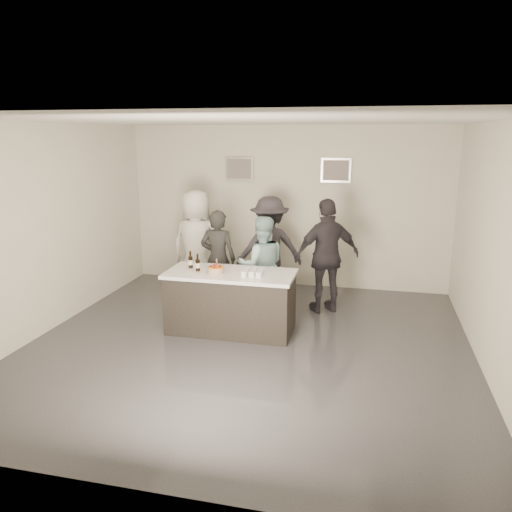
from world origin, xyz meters
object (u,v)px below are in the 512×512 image
person_guest_right (327,256)px  person_main_black (218,259)px  cake (216,270)px  person_guest_back (269,248)px  beer_bottle_a (190,259)px  beer_bottle_b (198,262)px  person_main_blue (262,266)px  person_guest_left (197,245)px  bar_counter (231,302)px

person_guest_right → person_main_black: bearing=-22.0°
cake → person_guest_back: person_guest_back is taller
cake → person_guest_back: bearing=75.7°
beer_bottle_a → person_main_black: (0.14, 0.90, -0.21)m
person_main_black → person_guest_right: size_ratio=0.89×
beer_bottle_b → person_guest_right: (1.76, 1.23, -0.10)m
cake → person_guest_right: size_ratio=0.13×
person_main_blue → person_guest_back: person_guest_back is taller
beer_bottle_a → person_guest_left: person_guest_left is taller
cake → person_main_blue: bearing=62.8°
cake → beer_bottle_a: (-0.44, 0.16, 0.09)m
person_guest_right → person_guest_back: size_ratio=1.03×
person_guest_right → person_guest_back: 1.14m
cake → person_guest_back: (0.43, 1.71, -0.04)m
beer_bottle_a → person_guest_right: size_ratio=0.14×
person_main_blue → person_guest_right: (1.00, 0.33, 0.13)m
bar_counter → beer_bottle_a: 0.87m
person_main_blue → person_guest_right: person_guest_right is taller
beer_bottle_a → beer_bottle_b: 0.22m
person_guest_right → person_guest_back: bearing=-51.8°
beer_bottle_b → person_main_black: person_main_black is taller
beer_bottle_b → person_guest_left: 1.48m
cake → person_main_blue: size_ratio=0.15×
cake → person_guest_left: person_guest_left is taller
person_main_blue → person_guest_left: (-1.27, 0.49, 0.16)m
cake → person_main_black: size_ratio=0.14×
person_main_blue → person_guest_back: 0.80m
beer_bottle_a → beer_bottle_b: (0.16, -0.14, 0.00)m
bar_counter → person_main_blue: bearing=72.2°
person_main_blue → person_guest_left: person_guest_left is taller
cake → beer_bottle_b: (-0.28, 0.02, 0.09)m
beer_bottle_b → person_guest_left: person_guest_left is taller
bar_counter → person_main_blue: (0.27, 0.85, 0.34)m
person_main_black → person_guest_right: (1.78, 0.19, 0.11)m
person_main_blue → person_guest_back: bearing=-105.6°
cake → person_guest_right: bearing=40.2°
person_guest_left → person_guest_back: (1.23, 0.30, -0.06)m
beer_bottle_b → person_guest_right: 2.15m
beer_bottle_a → person_guest_left: 1.29m
beer_bottle_b → person_main_blue: (0.75, 0.90, -0.24)m
beer_bottle_a → person_guest_right: person_guest_right is taller
person_guest_left → person_guest_back: size_ratio=1.06×
cake → bar_counter: bearing=18.2°
beer_bottle_b → person_main_blue: bearing=50.1°
bar_counter → person_guest_right: (1.28, 1.18, 0.48)m
bar_counter → person_guest_left: size_ratio=0.97×
person_main_black → person_guest_back: 0.98m
beer_bottle_b → person_guest_back: person_guest_back is taller
beer_bottle_b → person_main_black: (-0.02, 1.04, -0.21)m
person_main_black → person_main_blue: size_ratio=1.03×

